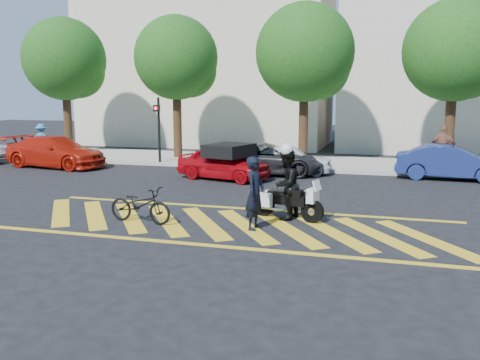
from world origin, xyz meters
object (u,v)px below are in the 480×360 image
(officer_bike, at_px, (255,193))
(police_motorcycle, at_px, (286,201))
(parked_mid_left, at_px, (268,159))
(red_convertible, at_px, (223,163))
(bicycle, at_px, (140,205))
(parked_mid_right, at_px, (288,159))
(officer_moto, at_px, (286,184))
(parked_right, at_px, (451,162))
(parked_left, at_px, (56,152))

(officer_bike, bearing_deg, police_motorcycle, -15.96)
(parked_mid_left, bearing_deg, red_convertible, 135.17)
(bicycle, xyz_separation_m, police_motorcycle, (3.60, 1.45, 0.02))
(red_convertible, height_order, parked_mid_right, red_convertible)
(parked_mid_left, bearing_deg, bicycle, 164.78)
(bicycle, distance_m, officer_moto, 3.90)
(parked_mid_left, distance_m, parked_right, 7.28)
(bicycle, relative_size, parked_right, 0.43)
(bicycle, relative_size, parked_mid_right, 0.50)
(officer_moto, relative_size, parked_right, 0.46)
(bicycle, height_order, red_convertible, red_convertible)
(police_motorcycle, bearing_deg, parked_mid_right, 116.63)
(officer_bike, relative_size, parked_mid_left, 0.39)
(officer_bike, distance_m, officer_moto, 1.35)
(bicycle, bearing_deg, parked_mid_left, -1.48)
(officer_bike, distance_m, red_convertible, 7.64)
(police_motorcycle, relative_size, red_convertible, 0.53)
(parked_left, bearing_deg, police_motorcycle, -112.26)
(bicycle, height_order, parked_left, parked_left)
(red_convertible, height_order, parked_right, parked_right)
(parked_left, xyz_separation_m, parked_right, (17.14, 1.40, -0.03))
(police_motorcycle, xyz_separation_m, red_convertible, (-3.66, 5.72, 0.15))
(parked_right, bearing_deg, officer_bike, 153.76)
(parked_right, bearing_deg, parked_left, 98.71)
(parked_mid_right, bearing_deg, red_convertible, 127.83)
(bicycle, xyz_separation_m, parked_mid_left, (1.33, 8.96, 0.18))
(officer_moto, relative_size, parked_mid_left, 0.40)
(officer_bike, relative_size, bicycle, 1.01)
(officer_moto, xyz_separation_m, parked_mid_left, (-2.25, 7.51, -0.30))
(bicycle, distance_m, police_motorcycle, 3.88)
(bicycle, height_order, police_motorcycle, bicycle)
(officer_bike, distance_m, parked_left, 14.14)
(parked_mid_right, bearing_deg, officer_moto, -176.46)
(red_convertible, relative_size, parked_mid_left, 0.81)
(red_convertible, height_order, parked_mid_left, parked_mid_left)
(officer_moto, bearing_deg, parked_mid_right, -153.49)
(officer_moto, xyz_separation_m, parked_right, (4.99, 8.22, -0.26))
(parked_mid_right, bearing_deg, police_motorcycle, -176.35)
(police_motorcycle, relative_size, parked_left, 0.41)
(parked_mid_right, bearing_deg, parked_right, -94.09)
(parked_left, relative_size, parked_mid_left, 1.05)
(officer_bike, height_order, officer_moto, officer_moto)
(officer_bike, relative_size, officer_moto, 0.96)
(bicycle, xyz_separation_m, red_convertible, (-0.06, 7.18, 0.17))
(police_motorcycle, relative_size, parked_mid_right, 0.56)
(parked_left, height_order, parked_mid_left, parked_left)
(officer_bike, bearing_deg, parked_right, -22.47)
(parked_mid_left, distance_m, parked_mid_right, 0.89)
(parked_left, bearing_deg, bicycle, -126.99)
(police_motorcycle, height_order, officer_moto, officer_moto)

